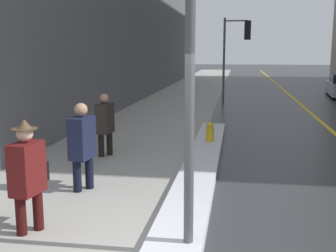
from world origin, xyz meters
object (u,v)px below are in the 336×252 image
object	(u,v)px
pedestrian_nearside	(28,172)
pedestrian_trailing	(105,122)
pedestrian_with_shoulder_bag	(82,143)
fire_hydrant	(210,135)
traffic_light_near	(238,42)

from	to	relation	value
pedestrian_nearside	pedestrian_trailing	bearing A→B (deg)	-168.15
pedestrian_with_shoulder_bag	fire_hydrant	xyz separation A→B (m)	(2.06, 3.81, -0.55)
traffic_light_near	pedestrian_with_shoulder_bag	size ratio (longest dim) A/B	2.54
traffic_light_near	pedestrian_trailing	world-z (taller)	traffic_light_near
pedestrian_nearside	pedestrian_with_shoulder_bag	xyz separation A→B (m)	(0.09, 1.87, 0.01)
traffic_light_near	pedestrian_nearside	xyz separation A→B (m)	(-2.80, -15.76, -2.10)
traffic_light_near	pedestrian_with_shoulder_bag	bearing A→B (deg)	-96.50
traffic_light_near	pedestrian_nearside	size ratio (longest dim) A/B	2.53
pedestrian_nearside	pedestrian_trailing	size ratio (longest dim) A/B	1.06
pedestrian_trailing	fire_hydrant	world-z (taller)	pedestrian_trailing
pedestrian_with_shoulder_bag	pedestrian_trailing	world-z (taller)	pedestrian_with_shoulder_bag
pedestrian_with_shoulder_bag	pedestrian_trailing	xyz separation A→B (m)	(-0.39, 2.54, -0.05)
traffic_light_near	fire_hydrant	size ratio (longest dim) A/B	5.89
pedestrian_with_shoulder_bag	traffic_light_near	bearing A→B (deg)	176.80
traffic_light_near	pedestrian_trailing	size ratio (longest dim) A/B	2.69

